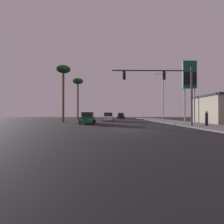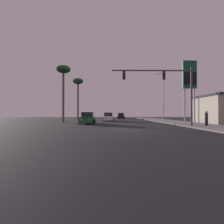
{
  "view_description": "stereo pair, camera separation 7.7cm",
  "coord_description": "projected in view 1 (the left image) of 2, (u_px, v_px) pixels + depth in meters",
  "views": [
    {
      "loc": [
        -1.43,
        -15.79,
        1.46
      ],
      "look_at": [
        -0.93,
        15.71,
        1.76
      ],
      "focal_mm": 28.0,
      "sensor_mm": 36.0,
      "label": 1
    },
    {
      "loc": [
        -1.36,
        -15.79,
        1.46
      ],
      "look_at": [
        -0.93,
        15.71,
        1.76
      ],
      "focal_mm": 28.0,
      "sensor_mm": 36.0,
      "label": 2
    }
  ],
  "objects": [
    {
      "name": "traffic_light_mast",
      "position": [
        168.0,
        83.0,
        19.24
      ],
      "size": [
        8.89,
        0.36,
        6.5
      ],
      "color": "#38383D",
      "rests_on": "sidewalk_right"
    },
    {
      "name": "palm_tree_near",
      "position": [
        63.0,
        73.0,
        29.72
      ],
      "size": [
        2.4,
        2.4,
        9.71
      ],
      "color": "brown",
      "rests_on": "ground"
    },
    {
      "name": "street_lamp",
      "position": [
        163.0,
        94.0,
        32.82
      ],
      "size": [
        1.74,
        0.24,
        9.0
      ],
      "color": "#99999E",
      "rests_on": "sidewalk_right"
    },
    {
      "name": "pedestrian_on_sidewalk",
      "position": [
        207.0,
        117.0,
        19.39
      ],
      "size": [
        0.34,
        0.32,
        1.67
      ],
      "color": "#23232D",
      "rests_on": "sidewalk_right"
    },
    {
      "name": "car_white",
      "position": [
        108.0,
        117.0,
        35.01
      ],
      "size": [
        2.04,
        4.32,
        1.68
      ],
      "rotation": [
        0.0,
        0.0,
        3.13
      ],
      "color": "silver",
      "rests_on": "ground"
    },
    {
      "name": "car_black",
      "position": [
        121.0,
        116.0,
        49.74
      ],
      "size": [
        2.04,
        4.33,
        1.68
      ],
      "rotation": [
        0.0,
        0.0,
        3.12
      ],
      "color": "black",
      "rests_on": "ground"
    },
    {
      "name": "car_green",
      "position": [
        88.0,
        118.0,
        25.27
      ],
      "size": [
        2.04,
        4.32,
        1.68
      ],
      "rotation": [
        0.0,
        0.0,
        3.15
      ],
      "color": "#195933",
      "rests_on": "ground"
    },
    {
      "name": "palm_tree_mid",
      "position": [
        78.0,
        84.0,
        39.73
      ],
      "size": [
        2.4,
        2.4,
        9.55
      ],
      "color": "brown",
      "rests_on": "ground"
    },
    {
      "name": "ground_plane",
      "position": [
        125.0,
        130.0,
        15.79
      ],
      "size": [
        120.0,
        120.0,
        0.0
      ],
      "primitive_type": "plane",
      "color": "black"
    },
    {
      "name": "gas_station_sign",
      "position": [
        189.0,
        78.0,
        25.29
      ],
      "size": [
        2.0,
        0.42,
        9.0
      ],
      "color": "#99999E",
      "rests_on": "sidewalk_right"
    },
    {
      "name": "sidewalk_right",
      "position": [
        183.0,
        123.0,
        25.94
      ],
      "size": [
        5.0,
        60.0,
        0.12
      ],
      "color": "gray",
      "rests_on": "ground"
    }
  ]
}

